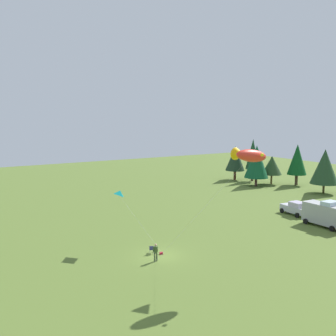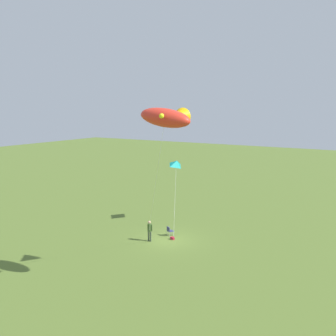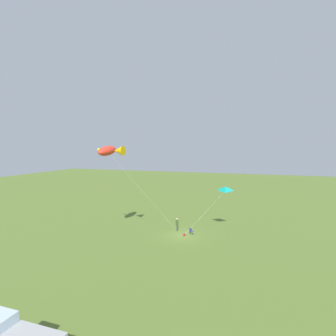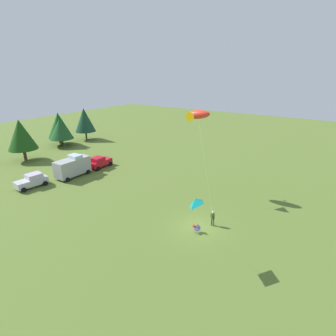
# 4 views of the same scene
# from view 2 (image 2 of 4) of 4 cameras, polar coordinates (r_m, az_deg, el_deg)

# --- Properties ---
(ground_plane) EXTENTS (160.00, 160.00, 0.00)m
(ground_plane) POSITION_cam_2_polar(r_m,az_deg,el_deg) (33.65, -0.02, -10.37)
(ground_plane) COLOR #556C2A
(person_kite_flyer) EXTENTS (0.37, 0.52, 1.74)m
(person_kite_flyer) POSITION_cam_2_polar(r_m,az_deg,el_deg) (33.05, -2.70, -8.88)
(person_kite_flyer) COLOR #3A4735
(person_kite_flyer) RESTS_ON ground
(folding_chair) EXTENTS (0.65, 0.65, 0.82)m
(folding_chair) POSITION_cam_2_polar(r_m,az_deg,el_deg) (34.48, 0.22, -9.04)
(folding_chair) COLOR navy
(folding_chair) RESTS_ON ground
(backpack_on_grass) EXTENTS (0.27, 0.35, 0.22)m
(backpack_on_grass) POSITION_cam_2_polar(r_m,az_deg,el_deg) (33.68, 0.63, -10.15)
(backpack_on_grass) COLOR #A31B2E
(backpack_on_grass) RESTS_ON ground
(kite_large_fish) EXTENTS (7.63, 7.59, 11.23)m
(kite_large_fish) POSITION_cam_2_polar(r_m,az_deg,el_deg) (23.07, 0.04, 7.33)
(kite_large_fish) COLOR red
(kite_large_fish) RESTS_ON ground
(kite_delta_teal) EXTENTS (5.50, 3.00, 6.17)m
(kite_delta_teal) POSITION_cam_2_polar(r_m,az_deg,el_deg) (37.38, 1.33, 0.66)
(kite_delta_teal) COLOR #0D918C
(kite_delta_teal) RESTS_ON ground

